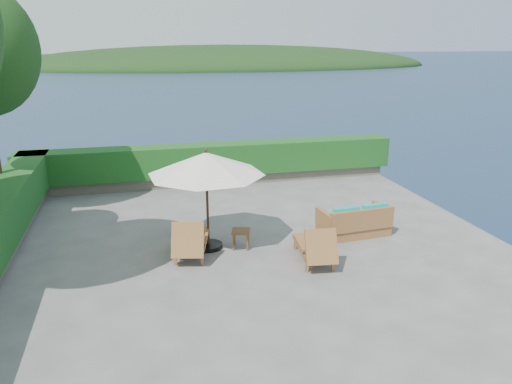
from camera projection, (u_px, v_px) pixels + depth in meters
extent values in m
plane|color=gray|center=(252.00, 247.00, 11.70)|extent=(12.00, 12.00, 0.00)
cube|color=#554E43|center=(252.00, 306.00, 12.15)|extent=(12.00, 12.00, 3.00)
plane|color=#17294A|center=(252.00, 357.00, 12.58)|extent=(600.00, 600.00, 0.00)
ellipsoid|color=black|center=(226.00, 67.00, 148.30)|extent=(126.00, 57.60, 12.60)
cube|color=#6E6758|center=(214.00, 178.00, 16.85)|extent=(12.00, 0.60, 0.36)
cube|color=#144716|center=(213.00, 159.00, 16.65)|extent=(12.40, 0.90, 1.00)
cylinder|color=black|center=(209.00, 246.00, 11.66)|extent=(0.80, 0.80, 0.10)
cylinder|color=#331D12|center=(207.00, 201.00, 11.34)|extent=(0.07, 0.07, 2.29)
cone|color=white|center=(206.00, 163.00, 11.08)|extent=(3.30, 3.30, 0.50)
sphere|color=#331D12|center=(206.00, 150.00, 10.99)|extent=(0.10, 0.10, 0.08)
cube|color=#905D34|center=(175.00, 259.00, 10.74)|extent=(0.07, 0.07, 0.27)
cube|color=#905D34|center=(202.00, 259.00, 10.75)|extent=(0.07, 0.07, 0.27)
cube|color=#905D34|center=(182.00, 237.00, 11.93)|extent=(0.07, 0.07, 0.27)
cube|color=#905D34|center=(206.00, 237.00, 11.94)|extent=(0.07, 0.07, 0.27)
cube|color=#905D34|center=(192.00, 239.00, 11.39)|extent=(0.96, 1.46, 0.09)
cube|color=#905D34|center=(188.00, 240.00, 10.56)|extent=(0.76, 0.57, 0.72)
cube|color=#905D34|center=(175.00, 236.00, 11.14)|extent=(0.25, 0.87, 0.05)
cube|color=#905D34|center=(206.00, 236.00, 11.15)|extent=(0.25, 0.87, 0.05)
cube|color=#905D34|center=(307.00, 267.00, 10.41)|extent=(0.07, 0.07, 0.26)
cube|color=#905D34|center=(333.00, 265.00, 10.48)|extent=(0.07, 0.07, 0.26)
cube|color=#905D34|center=(295.00, 244.00, 11.55)|extent=(0.07, 0.07, 0.26)
cube|color=#905D34|center=(319.00, 243.00, 11.62)|extent=(0.07, 0.07, 0.26)
cube|color=#905D34|center=(312.00, 245.00, 11.06)|extent=(0.81, 1.37, 0.09)
cube|color=#905D34|center=(321.00, 247.00, 10.26)|extent=(0.71, 0.50, 0.70)
cube|color=#905D34|center=(299.00, 243.00, 10.78)|extent=(0.16, 0.85, 0.05)
cube|color=#905D34|center=(330.00, 242.00, 10.87)|extent=(0.16, 0.85, 0.05)
cube|color=brown|center=(234.00, 243.00, 11.47)|extent=(0.05, 0.05, 0.39)
cube|color=brown|center=(247.00, 243.00, 11.46)|extent=(0.05, 0.05, 0.39)
cube|color=brown|center=(235.00, 237.00, 11.78)|extent=(0.05, 0.05, 0.39)
cube|color=brown|center=(248.00, 237.00, 11.77)|extent=(0.05, 0.05, 0.39)
cube|color=brown|center=(241.00, 231.00, 11.56)|extent=(0.51, 0.51, 0.04)
cube|color=#905D34|center=(353.00, 227.00, 12.44)|extent=(1.75, 0.99, 0.37)
cube|color=#905D34|center=(362.00, 220.00, 11.99)|extent=(1.69, 0.28, 0.52)
cube|color=#905D34|center=(325.00, 220.00, 12.11)|extent=(0.19, 0.85, 0.42)
cube|color=#905D34|center=(382.00, 213.00, 12.61)|extent=(0.19, 0.85, 0.42)
cube|color=#16A2A0|center=(339.00, 218.00, 12.28)|extent=(0.79, 0.74, 0.17)
cube|color=#16A2A0|center=(367.00, 215.00, 12.52)|extent=(0.79, 0.74, 0.17)
cube|color=#16A2A0|center=(346.00, 214.00, 11.90)|extent=(0.66, 0.19, 0.34)
cube|color=#16A2A0|center=(375.00, 211.00, 12.15)|extent=(0.66, 0.19, 0.34)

